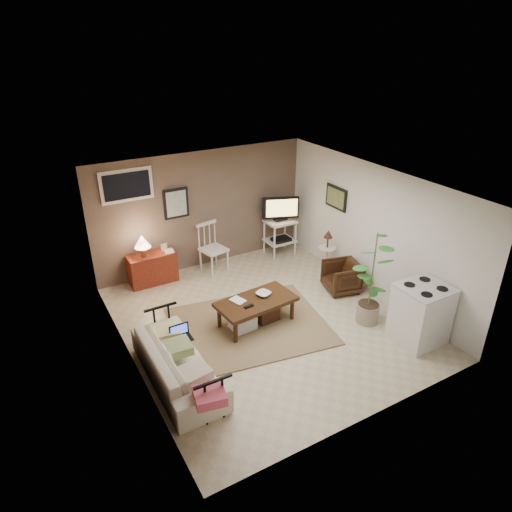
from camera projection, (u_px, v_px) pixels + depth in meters
floor at (265, 321)px, 7.78m from camera, size 5.00×5.00×0.00m
art_back at (176, 203)px, 8.81m from camera, size 0.50×0.03×0.60m
art_right at (336, 198)px, 8.91m from camera, size 0.03×0.60×0.45m
window at (127, 186)px, 8.19m from camera, size 0.96×0.03×0.60m
rug at (249, 326)px, 7.63m from camera, size 2.79×2.38×0.02m
coffee_table at (256, 310)px, 7.58m from camera, size 1.36×0.78×0.50m
sofa at (177, 357)px, 6.32m from camera, size 0.57×1.95×0.76m
sofa_pillows at (186, 361)px, 6.13m from camera, size 0.38×1.86×0.13m
sofa_end_rails at (185, 358)px, 6.40m from camera, size 0.53×1.95×0.66m
laptop at (180, 334)px, 6.62m from camera, size 0.30×0.22×0.20m
red_console at (152, 266)px, 8.82m from camera, size 0.91×0.40×1.05m
spindle_chair at (213, 249)px, 9.21m from camera, size 0.55×0.55×1.02m
tv_stand at (280, 225)px, 9.83m from camera, size 0.75×0.50×1.31m
side_table at (327, 247)px, 9.08m from camera, size 0.35×0.35×0.94m
armchair at (342, 275)px, 8.57m from camera, size 0.71×0.74×0.63m
potted_plant at (372, 276)px, 7.39m from camera, size 0.42×0.42×1.67m
stove at (421, 314)px, 7.11m from camera, size 0.75×0.70×0.98m
bowl at (263, 289)px, 7.58m from camera, size 0.24×0.14×0.23m
book_table at (234, 297)px, 7.36m from camera, size 0.18×0.07×0.25m
book_console at (164, 247)px, 8.74m from camera, size 0.17×0.04×0.23m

